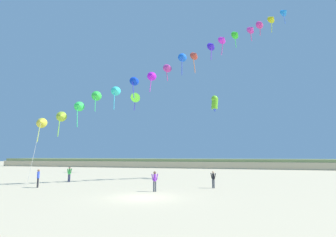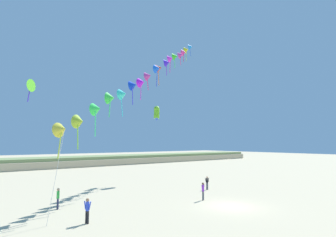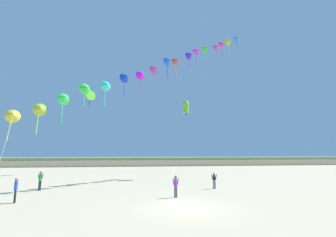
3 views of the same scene
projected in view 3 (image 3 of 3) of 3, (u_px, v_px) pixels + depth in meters
The scene contains 9 objects.
ground_plane at pixel (187, 207), 14.43m from camera, with size 240.00×240.00×0.00m, color beige.
dune_ridge at pixel (149, 161), 61.89m from camera, with size 120.00×10.49×2.19m.
person_near_left at pixel (40, 179), 20.97m from camera, with size 0.35×0.57×1.72m.
person_near_right at pixel (176, 185), 17.68m from camera, with size 0.58×0.29×1.68m.
person_mid_center at pixel (16, 188), 15.80m from camera, with size 0.37×0.56×1.71m.
person_far_left at pixel (214, 179), 21.96m from camera, with size 0.54×0.24×1.56m.
kite_banner_string at pixel (166, 63), 28.41m from camera, with size 28.25×16.66×23.82m.
large_kite_low_lead at pixel (90, 96), 40.25m from camera, with size 1.80×1.69×3.25m.
large_kite_mid_trail at pixel (186, 108), 32.58m from camera, with size 1.26×1.22×2.22m.
Camera 3 is at (-3.25, -14.82, 3.48)m, focal length 24.00 mm.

